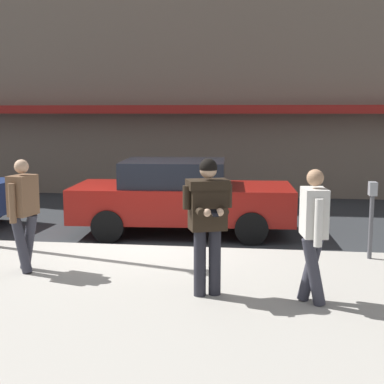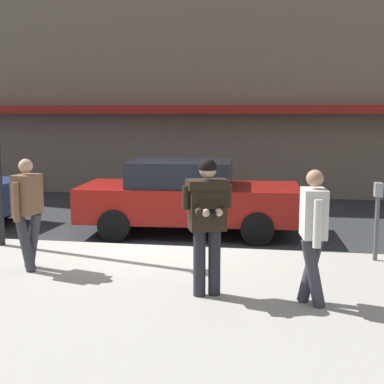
% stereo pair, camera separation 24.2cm
% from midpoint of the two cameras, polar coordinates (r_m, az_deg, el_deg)
% --- Properties ---
extents(ground_plane, '(80.00, 80.00, 0.00)m').
position_cam_midpoint_polar(ground_plane, '(10.01, -6.23, -6.13)').
color(ground_plane, '#2B2D30').
extents(sidewalk, '(32.00, 5.30, 0.14)m').
position_cam_midpoint_polar(sidewalk, '(7.12, -3.73, -11.64)').
color(sidewalk, '#A8A399').
rests_on(sidewalk, ground).
extents(curb_paint_line, '(28.00, 0.12, 0.01)m').
position_cam_midpoint_polar(curb_paint_line, '(9.88, -0.48, -6.26)').
color(curb_paint_line, silver).
rests_on(curb_paint_line, ground).
extents(parked_sedan_mid, '(4.60, 2.12, 1.54)m').
position_cam_midpoint_polar(parked_sedan_mid, '(11.11, -1.82, -0.46)').
color(parked_sedan_mid, maroon).
rests_on(parked_sedan_mid, ground).
extents(man_texting_on_phone, '(0.62, 0.65, 1.81)m').
position_cam_midpoint_polar(man_texting_on_phone, '(6.86, 0.68, -2.16)').
color(man_texting_on_phone, '#23232B').
rests_on(man_texting_on_phone, sidewalk).
extents(pedestrian_in_light_coat, '(0.36, 0.60, 1.70)m').
position_cam_midpoint_polar(pedestrian_in_light_coat, '(6.76, 11.84, -3.75)').
color(pedestrian_in_light_coat, '#33333D').
rests_on(pedestrian_in_light_coat, sidewalk).
extents(pedestrian_dark_coat, '(0.39, 0.59, 1.70)m').
position_cam_midpoint_polar(pedestrian_dark_coat, '(8.38, -18.34, -1.65)').
color(pedestrian_dark_coat, '#33333D').
rests_on(pedestrian_dark_coat, sidewalk).
extents(parking_meter, '(0.12, 0.18, 1.27)m').
position_cam_midpoint_polar(parking_meter, '(9.10, 17.91, -1.72)').
color(parking_meter, '#4C4C51').
rests_on(parking_meter, sidewalk).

